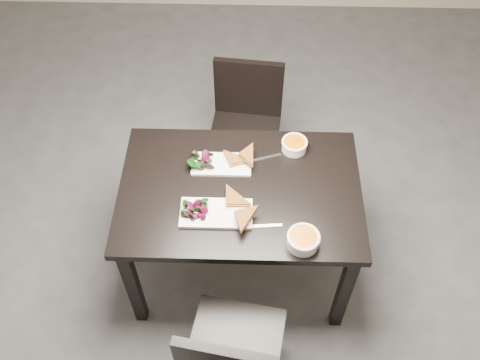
{
  "coord_description": "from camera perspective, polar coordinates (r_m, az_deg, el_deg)",
  "views": [
    {
      "loc": [
        0.25,
        -1.83,
        2.82
      ],
      "look_at": [
        0.21,
        -0.23,
        0.82
      ],
      "focal_mm": 39.81,
      "sensor_mm": 36.0,
      "label": 1
    }
  ],
  "objects": [
    {
      "name": "cutlery_far",
      "position": [
        2.75,
        2.64,
        2.38
      ],
      "size": [
        0.18,
        0.07,
        0.0
      ],
      "primitive_type": "cube",
      "rotation": [
        0.0,
        0.0,
        0.31
      ],
      "color": "silver",
      "rests_on": "table"
    },
    {
      "name": "plate_far",
      "position": [
        2.71,
        -2.0,
        1.7
      ],
      "size": [
        0.3,
        0.15,
        0.02
      ],
      "primitive_type": "cube",
      "color": "white",
      "rests_on": "table"
    },
    {
      "name": "salad_far",
      "position": [
        2.7,
        -4.14,
        2.12
      ],
      "size": [
        0.09,
        0.08,
        0.04
      ],
      "primitive_type": null,
      "color": "black",
      "rests_on": "plate_far"
    },
    {
      "name": "soup_bowl_far",
      "position": [
        2.78,
        5.85,
        3.79
      ],
      "size": [
        0.14,
        0.14,
        0.06
      ],
      "color": "white",
      "rests_on": "table"
    },
    {
      "name": "cutlery_near",
      "position": [
        2.49,
        2.46,
        -4.93
      ],
      "size": [
        0.18,
        0.03,
        0.0
      ],
      "primitive_type": "cube",
      "rotation": [
        0.0,
        0.0,
        0.09
      ],
      "color": "silver",
      "rests_on": "table"
    },
    {
      "name": "sandwich_far",
      "position": [
        2.68,
        -0.64,
        1.87
      ],
      "size": [
        0.18,
        0.16,
        0.05
      ],
      "primitive_type": null,
      "rotation": [
        0.0,
        0.0,
        0.37
      ],
      "color": "#A45122",
      "rests_on": "plate_far"
    },
    {
      "name": "soup_bowl_near",
      "position": [
        2.42,
        6.79,
        -6.35
      ],
      "size": [
        0.15,
        0.15,
        0.07
      ],
      "color": "white",
      "rests_on": "table"
    },
    {
      "name": "chair_near",
      "position": [
        2.49,
        -0.9,
        -18.44
      ],
      "size": [
        0.48,
        0.48,
        0.85
      ],
      "rotation": [
        0.0,
        0.0,
        -0.17
      ],
      "color": "black",
      "rests_on": "ground"
    },
    {
      "name": "sandwich_near",
      "position": [
        2.5,
        -1.09,
        -2.86
      ],
      "size": [
        0.17,
        0.13,
        0.06
      ],
      "primitive_type": null,
      "rotation": [
        0.0,
        0.0,
        0.03
      ],
      "color": "#A45122",
      "rests_on": "plate_near"
    },
    {
      "name": "chair_far",
      "position": [
        3.31,
        0.66,
        6.42
      ],
      "size": [
        0.46,
        0.46,
        0.85
      ],
      "rotation": [
        0.0,
        0.0,
        -0.11
      ],
      "color": "black",
      "rests_on": "ground"
    },
    {
      "name": "ground",
      "position": [
        3.38,
        -3.48,
        -5.57
      ],
      "size": [
        5.0,
        5.0,
        0.0
      ],
      "primitive_type": "plane",
      "color": "#47474C",
      "rests_on": "ground"
    },
    {
      "name": "salad_near",
      "position": [
        2.51,
        -4.88,
        -3.11
      ],
      "size": [
        0.11,
        0.1,
        0.05
      ],
      "primitive_type": null,
      "color": "black",
      "rests_on": "plate_near"
    },
    {
      "name": "table",
      "position": [
        2.7,
        -0.0,
        -2.24
      ],
      "size": [
        1.2,
        0.8,
        0.75
      ],
      "color": "black",
      "rests_on": "ground"
    },
    {
      "name": "plate_near",
      "position": [
        2.53,
        -2.57,
        -3.59
      ],
      "size": [
        0.34,
        0.17,
        0.02
      ],
      "primitive_type": "cube",
      "color": "white",
      "rests_on": "table"
    }
  ]
}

